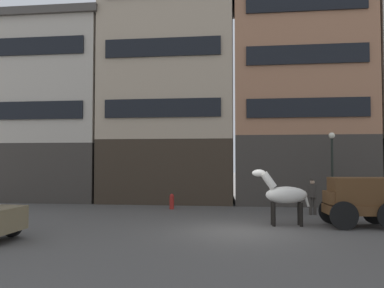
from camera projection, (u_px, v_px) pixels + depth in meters
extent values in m
plane|color=#4C4947|center=(238.00, 231.00, 14.12)|extent=(120.00, 120.00, 0.00)
cube|color=#38332D|center=(57.00, 171.00, 25.92)|extent=(7.32, 5.96, 3.72)
cube|color=#B7AD9E|center=(59.00, 87.00, 26.15)|extent=(7.32, 5.96, 8.02)
cube|color=#47423D|center=(59.00, 27.00, 26.32)|extent=(7.82, 6.46, 0.50)
cube|color=black|center=(35.00, 110.00, 23.06)|extent=(6.15, 0.12, 1.10)
cube|color=black|center=(36.00, 46.00, 23.22)|extent=(6.15, 0.12, 1.10)
cube|color=#33281E|center=(171.00, 170.00, 25.01)|extent=(8.31, 5.96, 3.92)
cube|color=tan|center=(171.00, 60.00, 25.30)|extent=(8.31, 5.96, 10.94)
cube|color=black|center=(162.00, 108.00, 22.14)|extent=(6.98, 0.12, 1.10)
cube|color=black|center=(162.00, 47.00, 22.29)|extent=(6.98, 0.12, 1.10)
cube|color=#38332D|center=(299.00, 169.00, 24.05)|extent=(8.12, 5.96, 4.11)
cube|color=#9E6B4C|center=(298.00, 67.00, 24.31)|extent=(8.12, 5.96, 9.16)
cube|color=black|center=(307.00, 108.00, 21.18)|extent=(6.82, 0.12, 1.10)
cube|color=black|center=(307.00, 54.00, 21.30)|extent=(6.82, 0.12, 1.10)
cube|color=black|center=(306.00, 2.00, 21.42)|extent=(6.82, 0.12, 1.10)
cube|color=brown|center=(360.00, 210.00, 15.01)|extent=(2.79, 1.50, 0.36)
cube|color=brown|center=(360.00, 191.00, 15.04)|extent=(2.37, 1.28, 1.10)
cube|color=brown|center=(331.00, 197.00, 15.07)|extent=(0.48, 1.07, 0.50)
cylinder|color=black|center=(344.00, 216.00, 14.33)|extent=(1.10, 0.16, 1.10)
cylinder|color=black|center=(332.00, 211.00, 15.75)|extent=(1.10, 0.16, 1.10)
cylinder|color=black|center=(375.00, 211.00, 15.68)|extent=(1.10, 0.16, 1.10)
ellipsoid|color=beige|center=(286.00, 195.00, 15.36)|extent=(1.74, 0.73, 0.70)
cylinder|color=beige|center=(269.00, 180.00, 15.42)|extent=(0.69, 0.37, 0.76)
ellipsoid|color=beige|center=(259.00, 173.00, 15.44)|extent=(0.58, 0.28, 0.30)
cylinder|color=beige|center=(306.00, 199.00, 15.33)|extent=(0.27, 0.12, 0.65)
cylinder|color=black|center=(274.00, 215.00, 15.18)|extent=(0.14, 0.14, 0.95)
cylinder|color=black|center=(272.00, 213.00, 15.54)|extent=(0.14, 0.14, 0.95)
cylinder|color=black|center=(301.00, 215.00, 15.13)|extent=(0.14, 0.14, 0.95)
cylinder|color=black|center=(299.00, 213.00, 15.49)|extent=(0.14, 0.14, 0.95)
cylinder|color=black|center=(12.00, 227.00, 13.14)|extent=(0.67, 0.21, 0.66)
cylinder|color=#38332D|center=(311.00, 206.00, 18.31)|extent=(0.16, 0.16, 0.85)
cylinder|color=#38332D|center=(315.00, 206.00, 18.29)|extent=(0.16, 0.16, 0.85)
cylinder|color=#38332D|center=(313.00, 191.00, 18.33)|extent=(0.48, 0.48, 0.62)
sphere|color=tan|center=(312.00, 182.00, 18.34)|extent=(0.22, 0.22, 0.22)
cylinder|color=#38332D|center=(312.00, 180.00, 18.35)|extent=(0.28, 0.28, 0.02)
cylinder|color=#38332D|center=(312.00, 179.00, 18.35)|extent=(0.18, 0.18, 0.09)
cylinder|color=black|center=(332.00, 175.00, 19.56)|extent=(0.12, 0.12, 3.80)
sphere|color=silver|center=(332.00, 135.00, 19.64)|extent=(0.32, 0.32, 0.32)
cylinder|color=maroon|center=(172.00, 203.00, 20.34)|extent=(0.24, 0.24, 0.70)
sphere|color=maroon|center=(172.00, 196.00, 20.35)|extent=(0.22, 0.22, 0.22)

